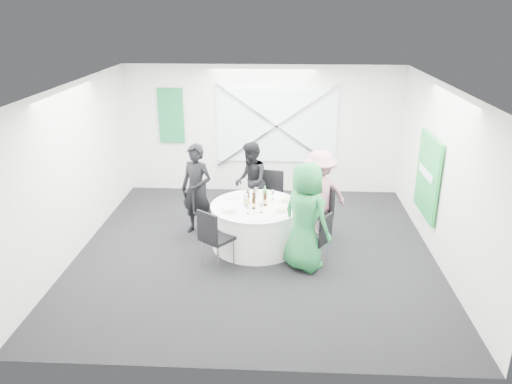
{
  "coord_description": "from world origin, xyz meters",
  "views": [
    {
      "loc": [
        0.42,
        -7.67,
        3.97
      ],
      "look_at": [
        0.0,
        0.2,
        1.0
      ],
      "focal_mm": 35.0,
      "sensor_mm": 36.0,
      "label": 1
    }
  ],
  "objects_px": {
    "chair_front_right": "(319,236)",
    "chair_front_left": "(213,234)",
    "chair_back": "(271,192)",
    "person_man_back": "(251,182)",
    "green_water_bottle": "(265,196)",
    "clear_water_bottle": "(246,201)",
    "chair_back_right": "(322,208)",
    "person_woman_green": "(306,217)",
    "person_man_back_left": "(197,190)",
    "chair_back_left": "(205,206)",
    "person_woman_pink": "(319,195)",
    "banquet_table": "(256,225)"
  },
  "relations": [
    {
      "from": "clear_water_bottle",
      "to": "chair_back_left",
      "type": "bearing_deg",
      "value": 144.31
    },
    {
      "from": "chair_front_right",
      "to": "clear_water_bottle",
      "type": "bearing_deg",
      "value": -82.69
    },
    {
      "from": "person_man_back_left",
      "to": "chair_front_right",
      "type": "bearing_deg",
      "value": -4.67
    },
    {
      "from": "chair_back",
      "to": "person_woman_pink",
      "type": "height_order",
      "value": "person_woman_pink"
    },
    {
      "from": "person_woman_pink",
      "to": "banquet_table",
      "type": "bearing_deg",
      "value": 0.0
    },
    {
      "from": "chair_front_left",
      "to": "chair_back_left",
      "type": "bearing_deg",
      "value": -37.57
    },
    {
      "from": "person_man_back_left",
      "to": "clear_water_bottle",
      "type": "relative_size",
      "value": 5.66
    },
    {
      "from": "chair_back_left",
      "to": "person_woman_pink",
      "type": "bearing_deg",
      "value": -65.01
    },
    {
      "from": "chair_front_right",
      "to": "person_woman_pink",
      "type": "relative_size",
      "value": 0.55
    },
    {
      "from": "chair_front_left",
      "to": "chair_back",
      "type": "bearing_deg",
      "value": -76.19
    },
    {
      "from": "person_woman_green",
      "to": "person_man_back",
      "type": "bearing_deg",
      "value": -20.71
    },
    {
      "from": "person_man_back_left",
      "to": "chair_back_right",
      "type": "bearing_deg",
      "value": 21.3
    },
    {
      "from": "person_woman_green",
      "to": "green_water_bottle",
      "type": "distance_m",
      "value": 1.09
    },
    {
      "from": "green_water_bottle",
      "to": "chair_back",
      "type": "bearing_deg",
      "value": 84.92
    },
    {
      "from": "person_man_back",
      "to": "person_woman_green",
      "type": "height_order",
      "value": "person_woman_green"
    },
    {
      "from": "chair_back",
      "to": "person_woman_green",
      "type": "height_order",
      "value": "person_woman_green"
    },
    {
      "from": "person_man_back_left",
      "to": "person_man_back",
      "type": "height_order",
      "value": "person_man_back_left"
    },
    {
      "from": "chair_front_right",
      "to": "chair_front_left",
      "type": "height_order",
      "value": "chair_front_left"
    },
    {
      "from": "person_woman_green",
      "to": "chair_front_left",
      "type": "bearing_deg",
      "value": 45.0
    },
    {
      "from": "chair_back_left",
      "to": "clear_water_bottle",
      "type": "distance_m",
      "value": 1.03
    },
    {
      "from": "chair_front_right",
      "to": "green_water_bottle",
      "type": "height_order",
      "value": "green_water_bottle"
    },
    {
      "from": "chair_back_left",
      "to": "banquet_table",
      "type": "bearing_deg",
      "value": -90.0
    },
    {
      "from": "green_water_bottle",
      "to": "chair_front_right",
      "type": "bearing_deg",
      "value": -41.63
    },
    {
      "from": "clear_water_bottle",
      "to": "banquet_table",
      "type": "bearing_deg",
      "value": 28.21
    },
    {
      "from": "chair_back",
      "to": "person_man_back",
      "type": "relative_size",
      "value": 0.64
    },
    {
      "from": "person_woman_pink",
      "to": "green_water_bottle",
      "type": "bearing_deg",
      "value": -4.21
    },
    {
      "from": "chair_back",
      "to": "clear_water_bottle",
      "type": "height_order",
      "value": "clear_water_bottle"
    },
    {
      "from": "person_woman_green",
      "to": "chair_back_right",
      "type": "bearing_deg",
      "value": -65.36
    },
    {
      "from": "chair_back_left",
      "to": "clear_water_bottle",
      "type": "height_order",
      "value": "clear_water_bottle"
    },
    {
      "from": "person_man_back",
      "to": "clear_water_bottle",
      "type": "distance_m",
      "value": 1.25
    },
    {
      "from": "chair_back",
      "to": "chair_front_left",
      "type": "xyz_separation_m",
      "value": [
        -0.86,
        -1.91,
        -0.0
      ]
    },
    {
      "from": "person_woman_pink",
      "to": "chair_front_right",
      "type": "bearing_deg",
      "value": 65.59
    },
    {
      "from": "chair_back_left",
      "to": "person_woman_green",
      "type": "height_order",
      "value": "person_woman_green"
    },
    {
      "from": "person_man_back_left",
      "to": "person_woman_green",
      "type": "xyz_separation_m",
      "value": [
        1.91,
        -1.2,
        0.04
      ]
    },
    {
      "from": "chair_back",
      "to": "chair_back_right",
      "type": "xyz_separation_m",
      "value": [
        0.93,
        -0.71,
        -0.01
      ]
    },
    {
      "from": "chair_front_left",
      "to": "green_water_bottle",
      "type": "distance_m",
      "value": 1.26
    },
    {
      "from": "chair_back_left",
      "to": "person_man_back",
      "type": "relative_size",
      "value": 0.58
    },
    {
      "from": "person_man_back",
      "to": "person_woman_pink",
      "type": "xyz_separation_m",
      "value": [
        1.26,
        -0.73,
        0.04
      ]
    },
    {
      "from": "person_man_back_left",
      "to": "person_woman_pink",
      "type": "distance_m",
      "value": 2.19
    },
    {
      "from": "person_man_back",
      "to": "person_man_back_left",
      "type": "bearing_deg",
      "value": -61.83
    },
    {
      "from": "person_man_back",
      "to": "green_water_bottle",
      "type": "distance_m",
      "value": 1.07
    },
    {
      "from": "person_man_back",
      "to": "clear_water_bottle",
      "type": "bearing_deg",
      "value": -8.45
    },
    {
      "from": "chair_back_left",
      "to": "person_woman_pink",
      "type": "height_order",
      "value": "person_woman_pink"
    },
    {
      "from": "person_man_back",
      "to": "chair_back_right",
      "type": "bearing_deg",
      "value": 52.07
    },
    {
      "from": "chair_back_left",
      "to": "chair_front_right",
      "type": "bearing_deg",
      "value": -93.31
    },
    {
      "from": "chair_back_right",
      "to": "person_man_back_left",
      "type": "relative_size",
      "value": 0.58
    },
    {
      "from": "chair_front_right",
      "to": "person_woman_green",
      "type": "relative_size",
      "value": 0.51
    },
    {
      "from": "banquet_table",
      "to": "person_woman_pink",
      "type": "relative_size",
      "value": 0.96
    },
    {
      "from": "banquet_table",
      "to": "chair_back_left",
      "type": "height_order",
      "value": "chair_back_left"
    },
    {
      "from": "chair_back_right",
      "to": "person_woman_green",
      "type": "relative_size",
      "value": 0.55
    }
  ]
}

